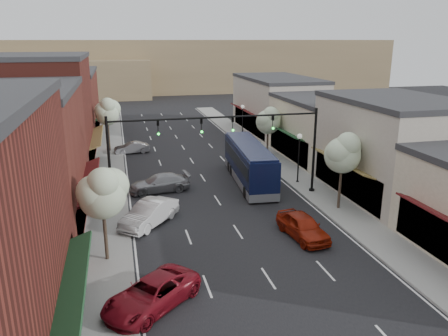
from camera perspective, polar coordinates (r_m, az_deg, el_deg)
ground at (r=27.31m, az=2.97°, el=-10.03°), size 160.00×160.00×0.00m
sidewalk_left at (r=43.60m, az=-14.85°, el=-0.20°), size 2.80×73.00×0.15m
sidewalk_right at (r=46.28m, az=6.38°, el=1.21°), size 2.80×73.00×0.15m
curb_left at (r=43.58m, az=-13.01°, el=-0.08°), size 0.25×73.00×0.17m
curb_right at (r=45.83m, az=4.74°, el=1.11°), size 0.25×73.00×0.17m
bldg_left_midnear at (r=31.13m, az=-26.43°, el=0.74°), size 10.14×14.10×9.40m
bldg_left_midfar at (r=44.46m, az=-22.91°, el=6.42°), size 10.14×14.10×10.90m
bldg_left_far at (r=60.32m, az=-20.57°, el=7.80°), size 10.14×18.10×8.40m
bldg_right_midnear at (r=36.98m, az=21.08°, el=2.44°), size 9.14×12.10×7.90m
bldg_right_midfar at (r=47.20m, az=12.79°, el=5.06°), size 9.14×12.10×6.40m
bldg_right_far at (r=59.79m, az=6.87°, el=8.17°), size 9.14×16.10×7.40m
hill_far at (r=113.76m, az=-10.43°, el=13.10°), size 120.00×30.00×12.00m
hill_near at (r=103.25m, az=-24.12°, el=10.53°), size 50.00×20.00×8.00m
signal_mast_right at (r=34.71m, az=8.21°, el=3.74°), size 8.22×0.46×7.00m
signal_mast_left at (r=32.30m, az=-10.66°, el=2.66°), size 8.22×0.46×7.00m
tree_right_near at (r=32.35m, az=15.36°, el=2.06°), size 2.85×2.65×5.95m
tree_right_far at (r=46.73m, az=5.87°, el=6.30°), size 2.85×2.65×5.43m
tree_left_near at (r=24.65m, az=-15.57°, el=-2.97°), size 2.85×2.65×5.69m
tree_left_far at (r=49.90m, az=-14.99°, el=7.19°), size 2.85×2.65×6.13m
lamp_post_near at (r=38.15m, az=9.77°, el=2.32°), size 0.44×0.44×4.44m
lamp_post_far at (r=54.29m, az=2.44°, el=6.74°), size 0.44×0.44×4.44m
coach_bus at (r=38.27m, az=3.31°, el=0.71°), size 3.33×11.39×3.44m
red_hatchback at (r=28.39m, az=10.24°, el=-7.48°), size 2.40×4.74×1.55m
parked_car_a at (r=21.56m, az=-9.44°, el=-15.92°), size 5.37×5.11×1.41m
parked_car_b at (r=30.19m, az=-9.73°, el=-5.88°), size 4.49×4.93×1.63m
parked_car_c at (r=36.55m, az=-8.43°, el=-1.96°), size 5.21×2.55×1.46m
parked_car_e at (r=49.43m, az=-11.96°, el=2.60°), size 3.94×1.82×1.25m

